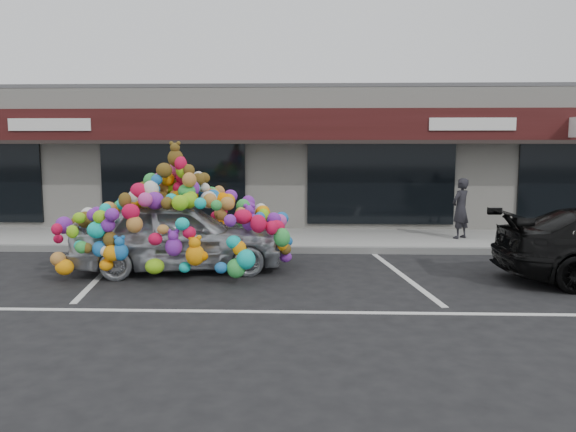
{
  "coord_description": "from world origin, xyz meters",
  "views": [
    {
      "loc": [
        0.91,
        -10.71,
        2.56
      ],
      "look_at": [
        0.48,
        1.4,
        1.03
      ],
      "focal_mm": 35.0,
      "sensor_mm": 36.0,
      "label": 1
    }
  ],
  "objects": [
    {
      "name": "ground",
      "position": [
        0.0,
        0.0,
        0.0
      ],
      "size": [
        90.0,
        90.0,
        0.0
      ],
      "primitive_type": "plane",
      "color": "black",
      "rests_on": "ground"
    },
    {
      "name": "parking_stripe_left",
      "position": [
        -3.2,
        0.2,
        0.0
      ],
      "size": [
        0.73,
        4.37,
        0.01
      ],
      "primitive_type": "cube",
      "rotation": [
        0.0,
        0.0,
        0.14
      ],
      "color": "silver",
      "rests_on": "ground"
    },
    {
      "name": "lane_line",
      "position": [
        2.0,
        -2.3,
        0.0
      ],
      "size": [
        14.0,
        0.12,
        0.01
      ],
      "primitive_type": "cube",
      "color": "silver",
      "rests_on": "ground"
    },
    {
      "name": "toy_car",
      "position": [
        -1.72,
        0.55,
        0.9
      ],
      "size": [
        3.08,
        4.8,
        2.64
      ],
      "rotation": [
        0.0,
        0.0,
        1.74
      ],
      "color": "gray",
      "rests_on": "ground"
    },
    {
      "name": "pedestrian_a",
      "position": [
        4.88,
        3.89,
        0.94
      ],
      "size": [
        0.68,
        0.66,
        1.57
      ],
      "primitive_type": "imported",
      "rotation": [
        0.0,
        0.0,
        3.86
      ],
      "color": "black",
      "rests_on": "sidewalk"
    },
    {
      "name": "shop_building",
      "position": [
        0.0,
        8.44,
        2.16
      ],
      "size": [
        24.0,
        7.2,
        4.31
      ],
      "color": "silver",
      "rests_on": "ground"
    },
    {
      "name": "parking_stripe_mid",
      "position": [
        2.8,
        0.2,
        0.0
      ],
      "size": [
        0.73,
        4.37,
        0.01
      ],
      "primitive_type": "cube",
      "rotation": [
        0.0,
        0.0,
        0.14
      ],
      "color": "silver",
      "rests_on": "ground"
    },
    {
      "name": "sidewalk",
      "position": [
        0.0,
        4.0,
        0.07
      ],
      "size": [
        26.0,
        3.0,
        0.15
      ],
      "primitive_type": "cube",
      "color": "gray",
      "rests_on": "ground"
    },
    {
      "name": "kerb",
      "position": [
        0.0,
        2.5,
        0.07
      ],
      "size": [
        26.0,
        0.18,
        0.16
      ],
      "primitive_type": "cube",
      "color": "slate",
      "rests_on": "ground"
    }
  ]
}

